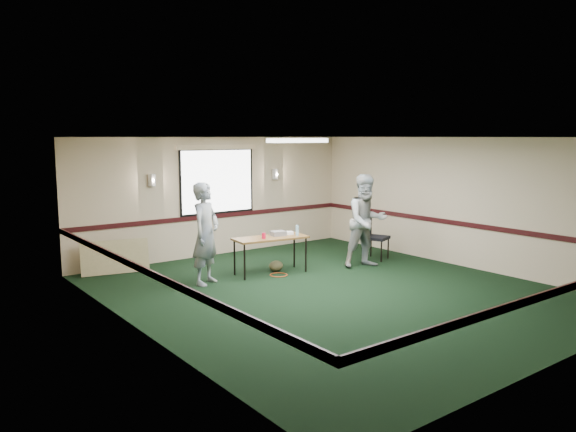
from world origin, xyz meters
TOP-DOWN VIEW (x-y plane):
  - ground at (0.00, 0.00)m, footprint 8.00×8.00m
  - room_shell at (0.00, 2.12)m, footprint 8.00×8.02m
  - folding_table at (-0.10, 1.74)m, footprint 1.54×0.79m
  - projector at (0.11, 1.77)m, footprint 0.32×0.28m
  - game_console at (0.36, 1.79)m, footprint 0.27×0.25m
  - red_cup at (-0.32, 1.67)m, footprint 0.08×0.08m
  - water_bottle at (0.43, 1.56)m, footprint 0.06×0.06m
  - duffel_bag at (0.09, 1.82)m, footprint 0.31×0.24m
  - cable_coil at (-0.07, 1.51)m, footprint 0.47×0.47m
  - folded_table at (-2.58, 3.60)m, footprint 1.32×0.47m
  - conference_chair at (2.48, 1.48)m, footprint 0.64×0.66m
  - person_left at (-1.51, 1.81)m, footprint 0.82×0.74m
  - person_right at (1.83, 1.01)m, footprint 1.10×0.95m

SIDE VIEW (x-z plane):
  - ground at x=0.00m, z-range 0.00..0.00m
  - cable_coil at x=-0.07m, z-range 0.00..0.02m
  - duffel_bag at x=0.09m, z-range 0.00..0.22m
  - folded_table at x=-2.58m, z-range 0.00..0.67m
  - conference_chair at x=2.48m, z-range 0.09..1.09m
  - folding_table at x=-0.10m, z-range 0.31..1.05m
  - game_console at x=0.36m, z-range 0.74..0.79m
  - projector at x=0.11m, z-range 0.74..0.83m
  - red_cup at x=-0.32m, z-range 0.74..0.85m
  - water_bottle at x=0.43m, z-range 0.74..0.95m
  - person_left at x=-1.51m, z-range 0.00..1.89m
  - person_right at x=1.83m, z-range 0.00..1.94m
  - room_shell at x=0.00m, z-range -2.42..5.58m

